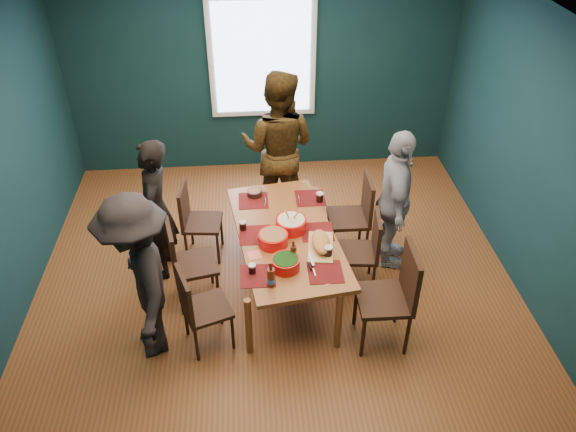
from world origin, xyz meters
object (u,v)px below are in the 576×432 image
object	(u,v)px
person_near_left	(140,279)
chair_left_near	(197,304)
chair_left_mid	(184,259)
chair_right_mid	(366,246)
chair_left_far	(194,216)
bowl_herbs	(285,263)
person_far_left	(156,211)
person_right	(395,201)
cutting_board	(321,243)
chair_right_far	(357,211)
bowl_dumpling	(291,224)
person_back	(278,148)
dining_table	(286,239)
bowl_salad	(273,239)
chair_right_near	(396,291)

from	to	relation	value
person_near_left	chair_left_near	bearing A→B (deg)	72.16
chair_left_mid	chair_right_mid	size ratio (longest dim) A/B	1.08
chair_left_far	bowl_herbs	size ratio (longest dim) A/B	3.37
person_far_left	person_near_left	size ratio (longest dim) A/B	0.94
chair_left_mid	person_far_left	bearing A→B (deg)	108.11
person_right	person_near_left	bearing A→B (deg)	120.26
chair_right_mid	bowl_herbs	xyz separation A→B (m)	(-0.85, -0.48, 0.25)
person_right	cutting_board	distance (m)	1.03
chair_right_far	bowl_dumpling	xyz separation A→B (m)	(-0.76, -0.46, 0.21)
chair_left_near	person_far_left	xyz separation A→B (m)	(-0.44, 1.10, 0.27)
person_back	person_right	xyz separation A→B (m)	(1.14, -0.99, -0.13)
dining_table	chair_right_far	xyz separation A→B (m)	(0.81, 0.52, -0.08)
chair_right_far	bowl_salad	world-z (taller)	chair_right_far
chair_right_mid	bowl_dumpling	xyz separation A→B (m)	(-0.75, 0.09, 0.26)
chair_left_far	person_far_left	world-z (taller)	person_far_left
chair_right_near	chair_left_far	bearing A→B (deg)	143.64
chair_right_mid	bowl_dumpling	size ratio (longest dim) A/B	2.86
chair_right_far	bowl_herbs	xyz separation A→B (m)	(-0.86, -1.03, 0.20)
chair_left_near	chair_left_far	bearing A→B (deg)	74.54
chair_left_near	cutting_board	bearing A→B (deg)	2.47
chair_right_far	bowl_salad	size ratio (longest dim) A/B	3.31
dining_table	person_right	world-z (taller)	person_right
chair_left_far	person_right	size ratio (longest dim) A/B	0.56
chair_left_mid	person_right	xyz separation A→B (m)	(2.15, 0.45, 0.25)
dining_table	bowl_salad	world-z (taller)	bowl_salad
dining_table	bowl_herbs	xyz separation A→B (m)	(-0.05, -0.51, 0.13)
person_right	bowl_herbs	size ratio (longest dim) A/B	6.04
chair_right_far	bowl_salad	bearing A→B (deg)	-144.13
person_right	person_back	bearing A→B (deg)	56.71
chair_right_far	person_back	world-z (taller)	person_back
chair_left_near	person_far_left	bearing A→B (deg)	92.32
chair_right_near	bowl_dumpling	size ratio (longest dim) A/B	3.40
chair_right_near	bowl_salad	distance (m)	1.24
chair_left_near	person_far_left	size ratio (longest dim) A/B	0.56
dining_table	bowl_dumpling	xyz separation A→B (m)	(0.05, 0.06, 0.13)
dining_table	chair_right_mid	xyz separation A→B (m)	(0.80, -0.03, -0.13)
chair_right_near	person_right	distance (m)	1.16
chair_left_near	dining_table	bearing A→B (deg)	20.56
chair_left_mid	person_right	bearing A→B (deg)	-0.55
chair_left_far	bowl_dumpling	xyz separation A→B (m)	(1.00, -0.56, 0.25)
person_near_left	bowl_herbs	world-z (taller)	person_near_left
chair_left_far	cutting_board	distance (m)	1.55
dining_table	chair_right_near	distance (m)	1.20
chair_left_near	bowl_herbs	bearing A→B (deg)	-5.13
person_right	chair_left_far	bearing A→B (deg)	89.73
chair_left_mid	chair_left_near	bearing A→B (deg)	-88.49
chair_left_mid	person_far_left	distance (m)	0.62
dining_table	chair_left_far	xyz separation A→B (m)	(-0.95, 0.62, -0.12)
person_back	bowl_dumpling	xyz separation A→B (m)	(0.04, -1.26, -0.15)
person_right	dining_table	bearing A→B (deg)	113.69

